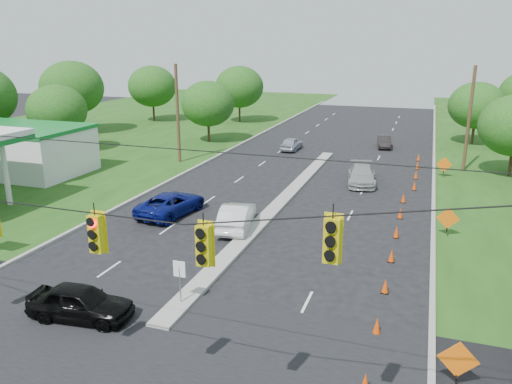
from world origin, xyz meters
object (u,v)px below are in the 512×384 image
at_px(gas_station, 1,147).
at_px(black_sedan, 81,303).
at_px(white_sedan, 237,216).
at_px(blue_pickup, 171,204).

distance_m(gas_station, black_sedan, 26.26).
relative_size(black_sedan, white_sedan, 0.90).
bearing_deg(white_sedan, black_sedan, 68.61).
relative_size(gas_station, black_sedan, 4.61).
bearing_deg(blue_pickup, white_sedan, 176.33).
distance_m(black_sedan, blue_pickup, 12.98).
bearing_deg(gas_station, black_sedan, -39.04).
bearing_deg(black_sedan, gas_station, 44.79).
xyz_separation_m(gas_station, black_sedan, (20.34, -16.50, -1.85)).
distance_m(white_sedan, blue_pickup, 5.05).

